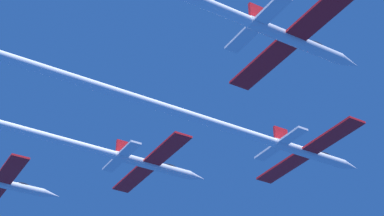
# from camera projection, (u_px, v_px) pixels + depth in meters

# --- Properties ---
(jet_lead) EXTENTS (14.79, 38.64, 2.45)m
(jet_lead) POSITION_uv_depth(u_px,v_px,m) (231.00, 129.00, 58.62)
(jet_lead) COLOR white
(jet_left_wing) EXTENTS (14.79, 40.14, 2.45)m
(jet_left_wing) POSITION_uv_depth(u_px,v_px,m) (62.00, 141.00, 61.96)
(jet_left_wing) COLOR white
(jet_right_wing) EXTENTS (14.79, 37.09, 2.45)m
(jet_right_wing) POSITION_uv_depth(u_px,v_px,m) (198.00, 1.00, 44.55)
(jet_right_wing) COLOR white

